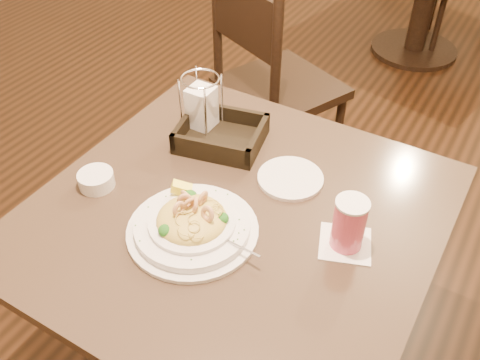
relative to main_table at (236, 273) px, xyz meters
The scene contains 8 objects.
main_table is the anchor object (origin of this frame).
dining_chair_near 0.97m from the main_table, 112.79° to the left, with size 0.55×0.55×0.93m.
pasta_bowl 0.28m from the main_table, 114.17° to the right, with size 0.33×0.29×0.09m.
drink_glass 0.39m from the main_table, ahead, with size 0.14×0.14×0.13m.
bread_basket 0.36m from the main_table, 129.49° to the left, with size 0.25×0.22×0.06m.
napkin_caddy 0.45m from the main_table, 136.85° to the left, with size 0.10×0.10×0.17m.
side_plate 0.29m from the main_table, 69.52° to the left, with size 0.16×0.16×0.01m, color white.
butter_ramekin 0.43m from the main_table, 163.73° to the right, with size 0.09×0.09×0.04m, color white.
Camera 1 is at (0.46, -0.76, 1.60)m, focal length 40.00 mm.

